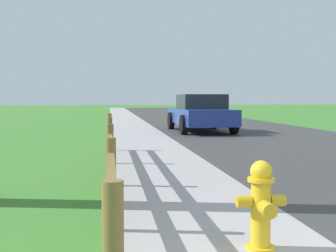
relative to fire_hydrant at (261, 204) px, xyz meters
name	(u,v)px	position (x,y,z in m)	size (l,w,h in m)	color
ground_plane	(144,121)	(0.74, 23.19, -0.42)	(120.00, 120.00, 0.00)	#3F7F2E
road_asphalt	(194,119)	(4.24, 25.19, -0.42)	(7.00, 66.00, 0.01)	#3B3B3B
curb_concrete	(95,119)	(-2.26, 25.19, -0.42)	(6.00, 66.00, 0.01)	#A8A2A2
grass_verge	(71,119)	(-3.76, 25.19, -0.42)	(5.00, 66.00, 0.00)	#3F7F2E
fire_hydrant	(261,204)	(0.00, 0.00, 0.00)	(0.45, 0.39, 0.82)	yellow
rail_fence	(110,150)	(-1.35, 3.16, 0.15)	(0.11, 9.72, 0.97)	brown
parked_suv_blue	(200,113)	(2.36, 14.14, 0.34)	(2.23, 4.98, 1.52)	navy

